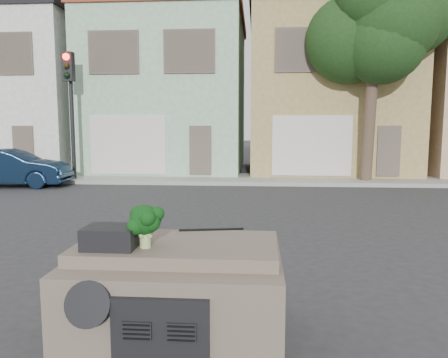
# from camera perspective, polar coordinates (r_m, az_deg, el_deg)

# --- Properties ---
(ground_plane) EXTENTS (120.00, 120.00, 0.00)m
(ground_plane) POSITION_cam_1_polar(r_m,az_deg,el_deg) (7.59, -1.68, -10.24)
(ground_plane) COLOR #303033
(ground_plane) RESTS_ON ground
(sidewalk) EXTENTS (40.00, 3.00, 0.15)m
(sidewalk) POSITION_cam_1_polar(r_m,az_deg,el_deg) (17.86, 1.84, -0.01)
(sidewalk) COLOR gray
(sidewalk) RESTS_ON ground
(townhouse_white) EXTENTS (7.20, 8.20, 7.55)m
(townhouse_white) POSITION_cam_1_polar(r_m,az_deg,el_deg) (24.74, -24.47, 9.90)
(townhouse_white) COLOR silver
(townhouse_white) RESTS_ON ground
(townhouse_mint) EXTENTS (7.20, 8.20, 7.55)m
(townhouse_mint) POSITION_cam_1_polar(r_m,az_deg,el_deg) (22.18, -6.90, 10.88)
(townhouse_mint) COLOR #97C09A
(townhouse_mint) RESTS_ON ground
(townhouse_tan) EXTENTS (7.20, 8.20, 7.55)m
(townhouse_tan) POSITION_cam_1_polar(r_m,az_deg,el_deg) (22.01, 13.00, 10.78)
(townhouse_tan) COLOR #A48D54
(townhouse_tan) RESTS_ON ground
(navy_sedan) EXTENTS (4.33, 1.85, 1.39)m
(navy_sedan) POSITION_cam_1_polar(r_m,az_deg,el_deg) (17.98, -26.01, -0.91)
(navy_sedan) COLOR #0E1E35
(navy_sedan) RESTS_ON ground
(traffic_signal) EXTENTS (0.40, 0.40, 5.10)m
(traffic_signal) POSITION_cam_1_polar(r_m,az_deg,el_deg) (18.23, -19.34, 7.54)
(traffic_signal) COLOR black
(traffic_signal) RESTS_ON ground
(tree_near) EXTENTS (4.40, 4.00, 8.50)m
(tree_near) POSITION_cam_1_polar(r_m,az_deg,el_deg) (17.65, 18.69, 13.14)
(tree_near) COLOR #1A3916
(tree_near) RESTS_ON ground
(car_dashboard) EXTENTS (2.00, 1.80, 1.12)m
(car_dashboard) POSITION_cam_1_polar(r_m,az_deg,el_deg) (4.60, -5.73, -14.56)
(car_dashboard) COLOR #66594B
(car_dashboard) RESTS_ON ground
(instrument_hump) EXTENTS (0.48, 0.38, 0.20)m
(instrument_hump) POSITION_cam_1_polar(r_m,az_deg,el_deg) (4.22, -14.53, -7.34)
(instrument_hump) COLOR black
(instrument_hump) RESTS_ON car_dashboard
(wiper_arm) EXTENTS (0.69, 0.15, 0.02)m
(wiper_arm) POSITION_cam_1_polar(r_m,az_deg,el_deg) (4.75, -1.66, -6.60)
(wiper_arm) COLOR black
(wiper_arm) RESTS_ON car_dashboard
(broccoli) EXTENTS (0.42, 0.42, 0.41)m
(broccoli) POSITION_cam_1_polar(r_m,az_deg,el_deg) (4.12, -10.29, -6.05)
(broccoli) COLOR black
(broccoli) RESTS_ON car_dashboard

